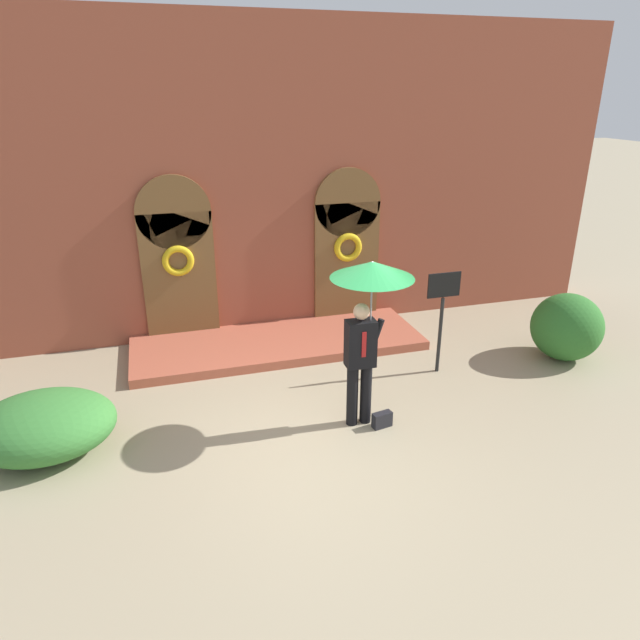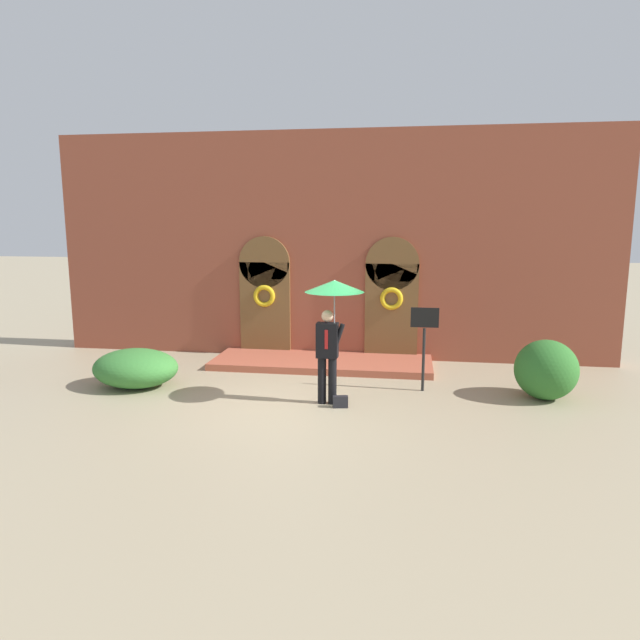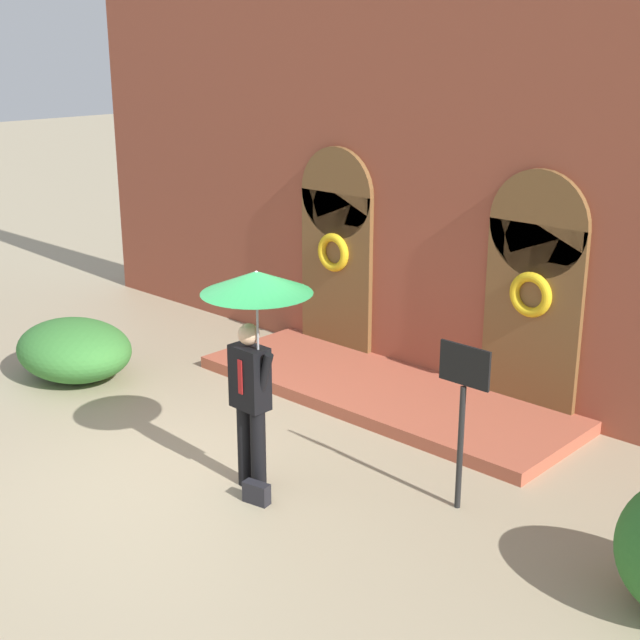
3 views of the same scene
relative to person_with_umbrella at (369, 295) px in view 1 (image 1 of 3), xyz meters
name	(u,v)px [view 1 (image 1 of 3)]	position (x,y,z in m)	size (l,w,h in m)	color
ground_plane	(328,438)	(-0.63, -0.25, -1.91)	(80.00, 80.00, 0.00)	tan
building_facade	(261,190)	(-0.63, 3.90, 0.77)	(14.00, 2.30, 5.60)	brown
person_with_umbrella	(369,295)	(0.00, 0.00, 0.00)	(1.10, 1.10, 2.36)	black
handbag	(382,420)	(0.18, -0.20, -1.80)	(0.28, 0.12, 0.22)	black
sign_post	(442,306)	(1.72, 1.12, -0.75)	(0.56, 0.06, 1.72)	black
shrub_left	(44,426)	(-4.21, 0.48, -1.51)	(1.78, 1.44, 0.80)	#387A33
shrub_right	(567,327)	(4.06, 0.94, -1.33)	(1.20, 1.20, 1.17)	#2D6B28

